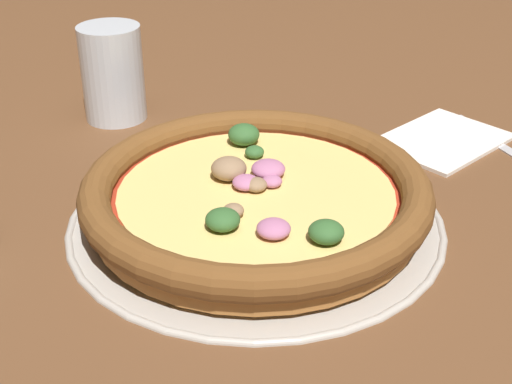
% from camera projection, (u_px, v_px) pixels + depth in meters
% --- Properties ---
extents(ground_plane, '(3.00, 3.00, 0.00)m').
position_uv_depth(ground_plane, '(256.00, 220.00, 0.62)').
color(ground_plane, brown).
extents(pizza_tray, '(0.33, 0.33, 0.01)m').
position_uv_depth(pizza_tray, '(256.00, 217.00, 0.62)').
color(pizza_tray, '#B7B2A8').
rests_on(pizza_tray, ground_plane).
extents(pizza, '(0.30, 0.30, 0.04)m').
position_uv_depth(pizza, '(256.00, 194.00, 0.61)').
color(pizza, '#A86B33').
rests_on(pizza, pizza_tray).
extents(drinking_cup, '(0.07, 0.07, 0.11)m').
position_uv_depth(drinking_cup, '(113.00, 73.00, 0.80)').
color(drinking_cup, silver).
rests_on(drinking_cup, ground_plane).
extents(napkin, '(0.16, 0.15, 0.01)m').
position_uv_depth(napkin, '(443.00, 138.00, 0.76)').
color(napkin, white).
rests_on(napkin, ground_plane).
extents(fork, '(0.14, 0.14, 0.00)m').
position_uv_depth(fork, '(498.00, 143.00, 0.76)').
color(fork, '#B7B7BC').
rests_on(fork, ground_plane).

